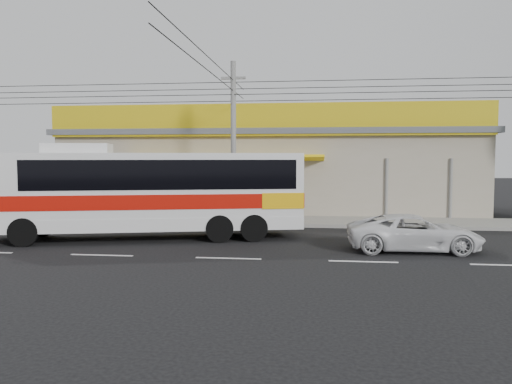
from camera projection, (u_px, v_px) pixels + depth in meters
ground at (241, 244)px, 17.52m from camera, size 120.00×120.00×0.00m
sidewalk at (260, 221)px, 23.45m from camera, size 30.00×3.20×0.15m
lane_markings at (228, 258)px, 15.04m from camera, size 50.00×0.12×0.01m
storefront_building at (271, 170)px, 28.78m from camera, size 22.60×9.20×5.70m
coach_bus at (151, 188)px, 18.51m from camera, size 11.75×5.17×3.54m
motorbike_red at (10, 208)px, 24.12m from camera, size 1.84×1.29×0.92m
motorbike_dark at (117, 208)px, 23.08m from camera, size 1.88×0.73×1.10m
white_car at (414, 233)px, 16.24m from camera, size 4.35×2.13×1.19m
utility_pole at (233, 91)px, 21.61m from camera, size 34.00×14.00×7.19m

